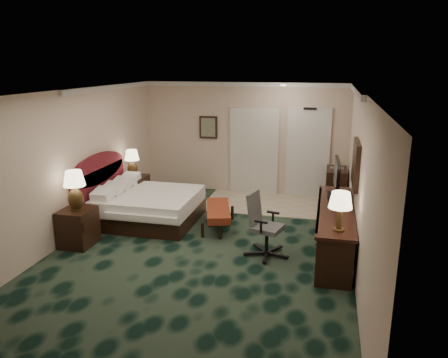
% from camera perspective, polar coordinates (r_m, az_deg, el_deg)
% --- Properties ---
extents(floor, '(5.00, 7.50, 0.00)m').
position_cam_1_polar(floor, '(7.62, -2.88, -9.46)').
color(floor, black).
rests_on(floor, ground).
extents(ceiling, '(5.00, 7.50, 0.00)m').
position_cam_1_polar(ceiling, '(6.96, -3.18, 11.24)').
color(ceiling, white).
rests_on(ceiling, wall_back).
extents(wall_back, '(5.00, 0.00, 2.70)m').
position_cam_1_polar(wall_back, '(10.74, 2.67, 5.31)').
color(wall_back, beige).
rests_on(wall_back, ground).
extents(wall_front, '(5.00, 0.00, 2.70)m').
position_cam_1_polar(wall_front, '(3.95, -19.02, -13.04)').
color(wall_front, beige).
rests_on(wall_front, ground).
extents(wall_left, '(0.00, 7.50, 2.70)m').
position_cam_1_polar(wall_left, '(8.22, -19.99, 1.41)').
color(wall_left, beige).
rests_on(wall_left, ground).
extents(wall_right, '(0.00, 7.50, 2.70)m').
position_cam_1_polar(wall_right, '(6.91, 17.29, -0.82)').
color(wall_right, beige).
rests_on(wall_right, ground).
extents(crown_molding, '(5.00, 7.50, 0.10)m').
position_cam_1_polar(crown_molding, '(6.96, -3.17, 10.83)').
color(crown_molding, silver).
rests_on(crown_molding, wall_back).
extents(tile_patch, '(3.20, 1.70, 0.01)m').
position_cam_1_polar(tile_patch, '(10.11, 6.68, -3.24)').
color(tile_patch, tan).
rests_on(tile_patch, ground).
extents(headboard, '(0.12, 2.00, 1.40)m').
position_cam_1_polar(headboard, '(9.17, -15.93, -1.11)').
color(headboard, '#4A090E').
rests_on(headboard, ground).
extents(entry_door, '(1.02, 0.06, 2.18)m').
position_cam_1_polar(entry_door, '(10.59, 10.89, 3.27)').
color(entry_door, silver).
rests_on(entry_door, ground).
extents(closet_doors, '(1.20, 0.06, 2.10)m').
position_cam_1_polar(closet_doors, '(10.71, 3.92, 3.64)').
color(closet_doors, beige).
rests_on(closet_doors, ground).
extents(wall_art, '(0.45, 0.06, 0.55)m').
position_cam_1_polar(wall_art, '(10.87, -2.06, 6.77)').
color(wall_art, '#506459').
rests_on(wall_art, wall_back).
extents(wall_mirror, '(0.05, 0.95, 0.75)m').
position_cam_1_polar(wall_mirror, '(7.44, 16.84, 1.90)').
color(wall_mirror, white).
rests_on(wall_mirror, wall_right).
extents(bed, '(1.88, 1.75, 0.60)m').
position_cam_1_polar(bed, '(9.04, -9.67, -3.64)').
color(bed, white).
rests_on(bed, ground).
extents(nightstand_near, '(0.53, 0.61, 0.66)m').
position_cam_1_polar(nightstand_near, '(8.18, -18.53, -6.00)').
color(nightstand_near, black).
rests_on(nightstand_near, ground).
extents(nightstand_far, '(0.54, 0.62, 0.67)m').
position_cam_1_polar(nightstand_far, '(10.10, -11.65, -1.52)').
color(nightstand_far, black).
rests_on(nightstand_far, ground).
extents(lamp_near, '(0.47, 0.47, 0.70)m').
position_cam_1_polar(lamp_near, '(7.94, -18.88, -1.44)').
color(lamp_near, black).
rests_on(lamp_near, nightstand_near).
extents(lamp_far, '(0.34, 0.34, 0.61)m').
position_cam_1_polar(lamp_far, '(9.93, -11.90, 2.02)').
color(lamp_far, black).
rests_on(lamp_far, nightstand_far).
extents(bed_bench, '(0.76, 1.33, 0.43)m').
position_cam_1_polar(bed_bench, '(8.57, -0.77, -5.06)').
color(bed_bench, maroon).
rests_on(bed_bench, ground).
extents(desk, '(0.59, 2.73, 0.79)m').
position_cam_1_polar(desk, '(7.70, 14.17, -6.48)').
color(desk, black).
rests_on(desk, ground).
extents(tv, '(0.11, 0.89, 0.69)m').
position_cam_1_polar(tv, '(8.11, 14.50, 0.07)').
color(tv, black).
rests_on(tv, desk).
extents(desk_lamp, '(0.39, 0.39, 0.59)m').
position_cam_1_polar(desk_lamp, '(6.50, 14.90, -4.09)').
color(desk_lamp, black).
rests_on(desk_lamp, desk).
extents(desk_chair, '(0.75, 0.73, 1.07)m').
position_cam_1_polar(desk_chair, '(7.31, 5.65, -6.04)').
color(desk_chair, '#525255').
rests_on(desk_chair, ground).
extents(minibar, '(0.44, 0.80, 0.84)m').
position_cam_1_polar(minibar, '(10.22, 14.37, -0.99)').
color(minibar, black).
rests_on(minibar, ground).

